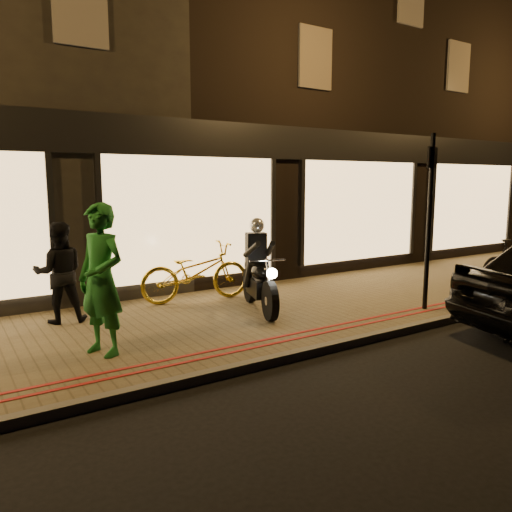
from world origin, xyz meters
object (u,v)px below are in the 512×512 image
at_px(sign_post, 429,213).
at_px(bicycle_gold, 196,272).
at_px(motorcycle, 259,275).
at_px(person_green, 101,280).

relative_size(sign_post, bicycle_gold, 1.45).
xyz_separation_m(motorcycle, person_green, (-2.89, -0.77, 0.36)).
bearing_deg(sign_post, bicycle_gold, 139.13).
height_order(motorcycle, person_green, person_green).
relative_size(motorcycle, sign_post, 0.63).
height_order(motorcycle, sign_post, sign_post).
distance_m(sign_post, person_green, 5.47).
height_order(motorcycle, bicycle_gold, motorcycle).
distance_m(bicycle_gold, person_green, 3.03).
relative_size(motorcycle, bicycle_gold, 0.91).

